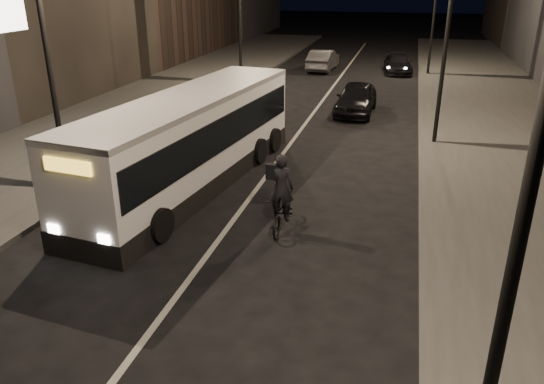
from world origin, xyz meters
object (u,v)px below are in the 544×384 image
Objects in this scene: streetlight_right_mid at (443,3)px; streetlight_left_near at (49,13)px; streetlight_right_near at (517,93)px; car_near at (356,98)px; car_far at (398,64)px; cyclist_on_bicycle at (282,205)px; car_mid at (323,60)px; city_bus at (192,137)px.

streetlight_right_mid is 13.33m from streetlight_left_near.
streetlight_right_near is at bearing -36.88° from streetlight_left_near.
car_near is 12.29m from car_far.
streetlight_left_near reaches higher than cyclist_on_bicycle.
streetlight_left_near is 25.06m from car_mid.
car_mid is at bearing 102.00° from streetlight_right_near.
car_far is at bearing 83.21° from city_bus.
streetlight_right_near is at bearing 104.83° from car_mid.
streetlight_left_near is 0.73× the size of city_bus.
cyclist_on_bicycle is 0.52× the size of car_far.
streetlight_right_near is 9.38m from cyclist_on_bicycle.
streetlight_right_mid reaches higher than cyclist_on_bicycle.
city_bus is at bearing 127.42° from streetlight_right_near.
cyclist_on_bicycle is (3.52, -2.51, -0.87)m from city_bus.
streetlight_right_near is 12.76m from city_bus.
car_near is (0.56, 13.30, 0.02)m from cyclist_on_bicycle.
car_far is at bearing 83.99° from car_near.
car_mid is at bearing 108.10° from car_near.
cyclist_on_bicycle is at bearing 118.45° from streetlight_right_near.
streetlight_left_near is at bearing 83.97° from car_mid.
streetlight_right_near reaches higher than city_bus.
streetlight_left_near reaches higher than car_far.
streetlight_right_mid is 10.44m from city_bus.
streetlight_right_mid is (0.00, 16.00, 0.00)m from streetlight_right_near.
cyclist_on_bicycle is at bearing -102.03° from car_far.
car_mid is at bearing 81.14° from streetlight_left_near.
car_near is (-3.33, 20.47, -4.62)m from streetlight_right_near.
streetlight_left_near is (-10.66, 8.00, 0.00)m from streetlight_right_near.
streetlight_right_near is at bearing -61.70° from cyclist_on_bicycle.
car_near is 12.37m from car_mid.
streetlight_right_near is 3.72× the size of cyclist_on_bicycle.
streetlight_right_near is 1.00× the size of streetlight_left_near.
streetlight_right_mid is at bearing 47.55° from city_bus.
cyclist_on_bicycle is (6.78, -0.83, -4.63)m from streetlight_left_near.
streetlight_left_near is at bearing -145.62° from city_bus.
car_near is at bearing 59.55° from streetlight_left_near.
streetlight_right_near reaches higher than cyclist_on_bicycle.
streetlight_right_mid and streetlight_left_near have the same top height.
streetlight_left_near reaches higher than car_mid.
car_mid reaches higher than car_far.
city_bus is (3.26, 1.68, -3.76)m from streetlight_left_near.
streetlight_right_mid reaches higher than car_near.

